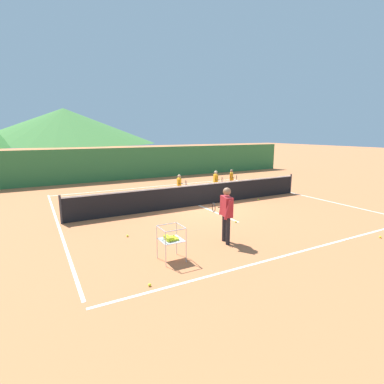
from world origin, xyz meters
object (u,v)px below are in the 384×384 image
object	(u,v)px
student_0	(180,184)
ball_cart	(171,238)
student_1	(216,180)
tennis_ball_6	(228,207)
tennis_ball_1	(380,237)
tennis_ball_5	(150,285)
tennis_ball_2	(227,209)
tennis_net	(199,195)
tennis_ball_4	(236,222)
student_2	(232,178)
instructor	(226,210)
tennis_ball_0	(258,200)
tennis_ball_3	(127,236)

from	to	relation	value
student_0	ball_cart	distance (m)	7.27
student_1	tennis_ball_6	bearing A→B (deg)	-110.94
student_0	tennis_ball_1	xyz separation A→B (m)	(3.00, -8.06, -0.69)
tennis_ball_5	tennis_ball_2	bearing A→B (deg)	40.92
tennis_net	student_0	distance (m)	1.71
tennis_ball_4	tennis_ball_6	size ratio (longest dim) A/B	1.00
tennis_net	student_2	world-z (taller)	student_2
student_1	tennis_ball_5	bearing A→B (deg)	-131.55
student_0	instructor	bearing A→B (deg)	-103.59
student_0	tennis_ball_5	bearing A→B (deg)	-120.57
tennis_ball_0	tennis_ball_2	size ratio (longest dim) A/B	1.00
instructor	tennis_ball_6	world-z (taller)	instructor
tennis_ball_0	tennis_ball_1	size ratio (longest dim) A/B	1.00
student_2	tennis_ball_2	world-z (taller)	student_2
student_2	tennis_ball_3	xyz separation A→B (m)	(-7.39, -4.62, -0.69)
instructor	ball_cart	xyz separation A→B (m)	(-1.95, -0.36, -0.41)
student_0	tennis_net	bearing A→B (deg)	-85.55
instructor	tennis_net	bearing A→B (deg)	69.91
tennis_ball_3	student_2	bearing A→B (deg)	32.02
tennis_ball_4	student_0	bearing A→B (deg)	90.19
instructor	tennis_ball_5	xyz separation A→B (m)	(-2.90, -1.34, -0.97)
ball_cart	tennis_ball_3	bearing A→B (deg)	101.96
instructor	tennis_ball_3	bearing A→B (deg)	142.09
ball_cart	tennis_ball_2	world-z (taller)	ball_cart
student_0	tennis_ball_6	world-z (taller)	student_0
instructor	tennis_ball_6	size ratio (longest dim) A/B	24.62
tennis_ball_4	tennis_ball_5	bearing A→B (deg)	-147.45
student_1	tennis_ball_2	world-z (taller)	student_1
instructor	tennis_ball_3	size ratio (longest dim) A/B	24.62
tennis_ball_1	tennis_ball_3	xyz separation A→B (m)	(-6.89, 3.89, 0.00)
student_0	tennis_ball_6	size ratio (longest dim) A/B	17.74
ball_cart	tennis_ball_1	world-z (taller)	ball_cart
instructor	tennis_ball_4	world-z (taller)	instructor
student_0	tennis_ball_4	distance (m)	4.65
ball_cart	tennis_ball_5	bearing A→B (deg)	-134.22
tennis_net	student_2	xyz separation A→B (m)	(3.36, 2.15, 0.22)
ball_cart	tennis_ball_4	xyz separation A→B (m)	(3.43, 1.82, -0.56)
student_1	ball_cart	size ratio (longest dim) A/B	1.44
tennis_ball_2	ball_cart	bearing A→B (deg)	-140.29
student_0	tennis_ball_1	distance (m)	8.63
student_1	tennis_ball_2	xyz separation A→B (m)	(-1.20, -2.72, -0.74)
tennis_ball_0	tennis_ball_2	world-z (taller)	same
tennis_ball_2	tennis_ball_6	world-z (taller)	same
student_1	tennis_ball_2	size ratio (longest dim) A/B	18.98
student_1	tennis_ball_5	distance (m)	9.67
tennis_ball_0	tennis_ball_6	size ratio (longest dim) A/B	1.00
student_2	tennis_ball_0	distance (m)	2.74
instructor	student_2	world-z (taller)	instructor
student_2	tennis_ball_4	xyz separation A→B (m)	(-3.48, -5.05, -0.69)
student_0	student_2	world-z (taller)	student_0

